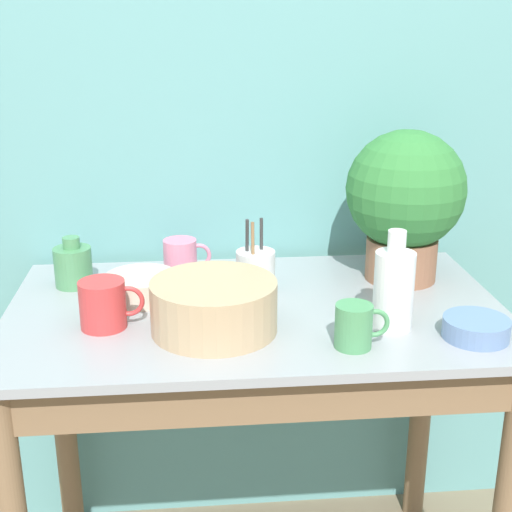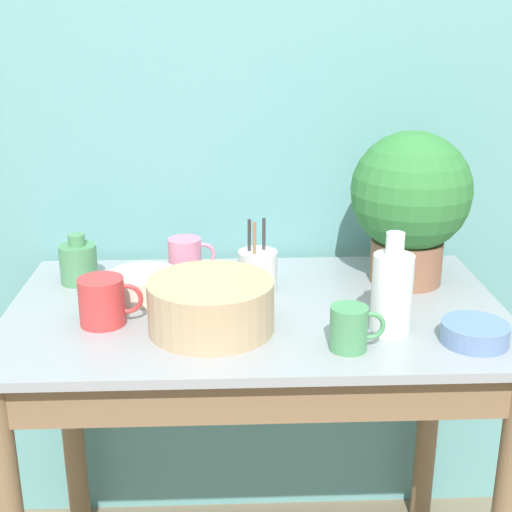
{
  "view_description": "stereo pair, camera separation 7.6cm",
  "coord_description": "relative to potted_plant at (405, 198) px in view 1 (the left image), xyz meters",
  "views": [
    {
      "loc": [
        -0.14,
        -1.14,
        1.44
      ],
      "look_at": [
        0.0,
        0.33,
        0.93
      ],
      "focal_mm": 50.0,
      "sensor_mm": 36.0,
      "label": 1
    },
    {
      "loc": [
        -0.06,
        -1.14,
        1.44
      ],
      "look_at": [
        0.0,
        0.33,
        0.93
      ],
      "focal_mm": 50.0,
      "sensor_mm": 36.0,
      "label": 2
    }
  ],
  "objects": [
    {
      "name": "counter_table",
      "position": [
        -0.37,
        -0.17,
        -0.38
      ],
      "size": [
        1.11,
        0.66,
        0.81
      ],
      "color": "#846647",
      "rests_on": "ground_plane"
    },
    {
      "name": "utensil_cup",
      "position": [
        -0.36,
        -0.05,
        -0.15
      ],
      "size": [
        0.09,
        0.09,
        0.18
      ],
      "color": "silver",
      "rests_on": "counter_table"
    },
    {
      "name": "mug_pink",
      "position": [
        -0.54,
        0.07,
        -0.16
      ],
      "size": [
        0.12,
        0.08,
        0.09
      ],
      "color": "pink",
      "rests_on": "counter_table"
    },
    {
      "name": "bottle_short",
      "position": [
        -0.8,
        0.03,
        -0.15
      ],
      "size": [
        0.09,
        0.09,
        0.12
      ],
      "color": "#4C8C59",
      "rests_on": "counter_table"
    },
    {
      "name": "bowl_small_blue",
      "position": [
        0.06,
        -0.35,
        -0.18
      ],
      "size": [
        0.13,
        0.13,
        0.04
      ],
      "color": "#6684B2",
      "rests_on": "counter_table"
    },
    {
      "name": "wall_back",
      "position": [
        -0.37,
        0.24,
        0.18
      ],
      "size": [
        6.0,
        0.05,
        2.4
      ],
      "color": "#609E9E",
      "rests_on": "ground_plane"
    },
    {
      "name": "bowl_wash_large",
      "position": [
        -0.47,
        -0.26,
        -0.15
      ],
      "size": [
        0.26,
        0.26,
        0.11
      ],
      "color": "tan",
      "rests_on": "counter_table"
    },
    {
      "name": "bottle_tall",
      "position": [
        -0.1,
        -0.28,
        -0.12
      ],
      "size": [
        0.08,
        0.08,
        0.21
      ],
      "color": "white",
      "rests_on": "counter_table"
    },
    {
      "name": "bowl_small_cream",
      "position": [
        -0.63,
        -0.07,
        -0.18
      ],
      "size": [
        0.17,
        0.17,
        0.06
      ],
      "color": "beige",
      "rests_on": "counter_table"
    },
    {
      "name": "potted_plant",
      "position": [
        0.0,
        0.0,
        0.0
      ],
      "size": [
        0.29,
        0.29,
        0.37
      ],
      "color": "#8C5B42",
      "rests_on": "counter_table"
    },
    {
      "name": "mug_red",
      "position": [
        -0.7,
        -0.22,
        -0.15
      ],
      "size": [
        0.14,
        0.1,
        0.1
      ],
      "color": "#C63838",
      "rests_on": "counter_table"
    },
    {
      "name": "mug_green",
      "position": [
        -0.2,
        -0.36,
        -0.16
      ],
      "size": [
        0.11,
        0.07,
        0.09
      ],
      "color": "#4C935B",
      "rests_on": "counter_table"
    }
  ]
}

